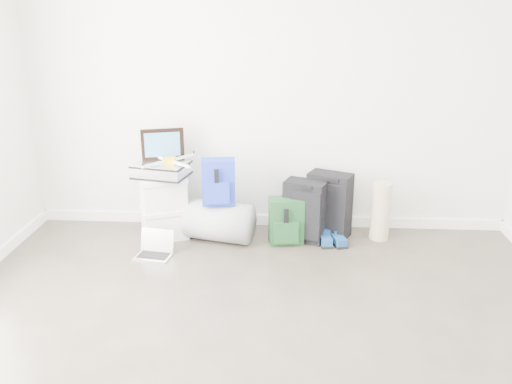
# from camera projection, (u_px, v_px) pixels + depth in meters

# --- Properties ---
(room_envelope) EXTENTS (4.52, 5.02, 2.71)m
(room_envelope) POSITION_uv_depth(u_px,v_px,m) (250.00, 82.00, 2.43)
(room_envelope) COLOR silver
(room_envelope) RESTS_ON ground
(boxes_stack) EXTENTS (0.51, 0.46, 0.58)m
(boxes_stack) POSITION_uv_depth(u_px,v_px,m) (164.00, 207.00, 4.97)
(boxes_stack) COLOR silver
(boxes_stack) RESTS_ON ground
(briefcase) EXTENTS (0.52, 0.42, 0.13)m
(briefcase) POSITION_uv_depth(u_px,v_px,m) (162.00, 170.00, 4.85)
(briefcase) COLOR #B2B2B7
(briefcase) RESTS_ON boxes_stack
(painting) EXTENTS (0.37, 0.13, 0.29)m
(painting) POSITION_uv_depth(u_px,v_px,m) (163.00, 144.00, 4.87)
(painting) COLOR black
(painting) RESTS_ON briefcase
(drone) EXTENTS (0.46, 0.46, 0.05)m
(drone) POSITION_uv_depth(u_px,v_px,m) (169.00, 161.00, 4.79)
(drone) COLOR gold
(drone) RESTS_ON briefcase
(duffel_bag) EXTENTS (0.66, 0.50, 0.37)m
(duffel_bag) POSITION_uv_depth(u_px,v_px,m) (220.00, 221.00, 4.92)
(duffel_bag) COLOR gray
(duffel_bag) RESTS_ON ground
(blue_backpack) EXTENTS (0.31, 0.24, 0.41)m
(blue_backpack) POSITION_uv_depth(u_px,v_px,m) (218.00, 183.00, 4.77)
(blue_backpack) COLOR navy
(blue_backpack) RESTS_ON duffel_bag
(large_suitcase) EXTENTS (0.41, 0.34, 0.56)m
(large_suitcase) POSITION_uv_depth(u_px,v_px,m) (305.00, 211.00, 4.89)
(large_suitcase) COLOR black
(large_suitcase) RESTS_ON ground
(green_backpack) EXTENTS (0.33, 0.26, 0.42)m
(green_backpack) POSITION_uv_depth(u_px,v_px,m) (286.00, 222.00, 4.86)
(green_backpack) COLOR #14391B
(green_backpack) RESTS_ON ground
(carry_on) EXTENTS (0.44, 0.38, 0.60)m
(carry_on) POSITION_uv_depth(u_px,v_px,m) (329.00, 205.00, 4.98)
(carry_on) COLOR black
(carry_on) RESTS_ON ground
(shoes) EXTENTS (0.26, 0.27, 0.08)m
(shoes) POSITION_uv_depth(u_px,v_px,m) (331.00, 239.00, 4.89)
(shoes) COLOR black
(shoes) RESTS_ON ground
(rolled_rug) EXTENTS (0.18, 0.18, 0.54)m
(rolled_rug) POSITION_uv_depth(u_px,v_px,m) (380.00, 211.00, 4.93)
(rolled_rug) COLOR tan
(rolled_rug) RESTS_ON ground
(laptop) EXTENTS (0.33, 0.26, 0.21)m
(laptop) POSITION_uv_depth(u_px,v_px,m) (155.00, 249.00, 4.67)
(laptop) COLOR silver
(laptop) RESTS_ON ground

